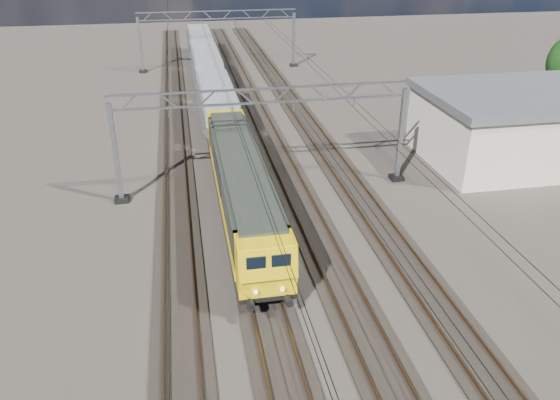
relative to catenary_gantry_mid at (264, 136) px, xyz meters
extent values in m
plane|color=black|center=(0.00, -4.00, -3.91)|extent=(160.00, 160.00, 0.00)
cube|color=black|center=(-6.00, -4.00, -3.85)|extent=(2.60, 140.00, 0.12)
cube|color=brown|center=(-6.72, -4.00, -3.69)|extent=(0.08, 140.00, 0.16)
cube|color=brown|center=(-5.28, -4.00, -3.69)|extent=(0.08, 140.00, 0.16)
cube|color=black|center=(-2.00, -4.00, -3.85)|extent=(2.60, 140.00, 0.12)
cube|color=brown|center=(-2.72, -4.00, -3.69)|extent=(0.08, 140.00, 0.16)
cube|color=brown|center=(-1.28, -4.00, -3.69)|extent=(0.08, 140.00, 0.16)
cube|color=black|center=(2.00, -4.00, -3.85)|extent=(2.60, 140.00, 0.12)
cube|color=brown|center=(1.28, -4.00, -3.69)|extent=(0.08, 140.00, 0.16)
cube|color=brown|center=(2.72, -4.00, -3.69)|extent=(0.08, 140.00, 0.16)
cube|color=black|center=(6.00, -4.00, -3.85)|extent=(2.60, 140.00, 0.12)
cube|color=brown|center=(5.28, -4.00, -3.69)|extent=(0.08, 140.00, 0.16)
cube|color=brown|center=(6.72, -4.00, -3.69)|extent=(0.08, 140.00, 0.16)
cube|color=gray|center=(-9.50, 0.00, -0.61)|extent=(0.30, 0.30, 6.60)
cube|color=gray|center=(9.50, 0.00, -0.61)|extent=(0.30, 0.30, 6.60)
cube|color=black|center=(-9.50, 0.00, -3.76)|extent=(0.90, 0.90, 0.30)
cube|color=black|center=(9.50, 0.00, -3.76)|extent=(0.90, 0.90, 0.30)
cube|color=gray|center=(0.00, 0.00, 3.14)|extent=(19.30, 0.18, 0.12)
cube|color=gray|center=(0.00, 0.00, 2.24)|extent=(19.30, 0.18, 0.12)
cube|color=gray|center=(-8.31, 0.00, 2.69)|extent=(1.03, 0.10, 0.94)
cube|color=gray|center=(-5.94, 0.00, 2.69)|extent=(1.03, 0.10, 0.94)
cube|color=gray|center=(-3.56, 0.00, 2.69)|extent=(1.03, 0.10, 0.94)
cube|color=gray|center=(-1.19, 0.00, 2.69)|extent=(1.03, 0.10, 0.94)
cube|color=gray|center=(1.19, 0.00, 2.69)|extent=(1.03, 0.10, 0.94)
cube|color=gray|center=(3.56, 0.00, 2.69)|extent=(1.03, 0.10, 0.94)
cube|color=gray|center=(5.94, 0.00, 2.69)|extent=(1.03, 0.10, 0.94)
cube|color=gray|center=(8.31, 0.00, 2.69)|extent=(1.03, 0.10, 0.94)
cube|color=gray|center=(-6.00, 0.00, 1.92)|extent=(0.06, 0.06, 0.65)
cube|color=gray|center=(-2.00, 0.00, 1.92)|extent=(0.06, 0.06, 0.65)
cube|color=gray|center=(2.00, 0.00, 1.92)|extent=(0.06, 0.06, 0.65)
cube|color=gray|center=(6.00, 0.00, 1.92)|extent=(0.06, 0.06, 0.65)
cube|color=gray|center=(-9.50, 36.00, -0.61)|extent=(0.30, 0.30, 6.60)
cube|color=gray|center=(9.50, 36.00, -0.61)|extent=(0.30, 0.30, 6.60)
cube|color=black|center=(-9.50, 36.00, -3.76)|extent=(0.90, 0.90, 0.30)
cube|color=black|center=(9.50, 36.00, -3.76)|extent=(0.90, 0.90, 0.30)
cube|color=gray|center=(0.00, 36.00, 3.14)|extent=(19.30, 0.18, 0.12)
cube|color=gray|center=(0.00, 36.00, 2.24)|extent=(19.30, 0.18, 0.12)
cube|color=gray|center=(-8.31, 36.00, 2.69)|extent=(1.03, 0.10, 0.94)
cube|color=gray|center=(-5.94, 36.00, 2.69)|extent=(1.03, 0.10, 0.94)
cube|color=gray|center=(-3.56, 36.00, 2.69)|extent=(1.03, 0.10, 0.94)
cube|color=gray|center=(-1.19, 36.00, 2.69)|extent=(1.03, 0.10, 0.94)
cube|color=gray|center=(1.19, 36.00, 2.69)|extent=(1.03, 0.10, 0.94)
cube|color=gray|center=(3.56, 36.00, 2.69)|extent=(1.03, 0.10, 0.94)
cube|color=gray|center=(5.94, 36.00, 2.69)|extent=(1.03, 0.10, 0.94)
cube|color=gray|center=(8.31, 36.00, 2.69)|extent=(1.03, 0.10, 0.94)
cube|color=gray|center=(-6.00, 36.00, 1.92)|extent=(0.06, 0.06, 0.65)
cube|color=gray|center=(-2.00, 36.00, 1.92)|extent=(0.06, 0.06, 0.65)
cube|color=gray|center=(2.00, 36.00, 1.92)|extent=(0.06, 0.06, 0.65)
cube|color=gray|center=(6.00, 36.00, 1.92)|extent=(0.06, 0.06, 0.65)
cylinder|color=black|center=(-6.00, 4.00, 1.59)|extent=(0.03, 140.00, 0.03)
cylinder|color=black|center=(-6.00, 4.00, 2.09)|extent=(0.03, 140.00, 0.03)
cylinder|color=black|center=(-2.00, 4.00, 1.59)|extent=(0.03, 140.00, 0.03)
cylinder|color=black|center=(-2.00, 4.00, 2.09)|extent=(0.03, 140.00, 0.03)
cylinder|color=black|center=(2.00, 4.00, 1.59)|extent=(0.03, 140.00, 0.03)
cylinder|color=black|center=(2.00, 4.00, 2.09)|extent=(0.03, 140.00, 0.03)
cylinder|color=black|center=(6.00, 4.00, 1.59)|extent=(0.03, 140.00, 0.03)
cylinder|color=black|center=(6.00, 4.00, 2.09)|extent=(0.03, 140.00, 0.03)
cube|color=black|center=(-2.00, -10.17, -3.16)|extent=(2.20, 3.60, 0.60)
cube|color=black|center=(-2.00, 2.83, -3.16)|extent=(2.20, 3.60, 0.60)
cube|color=black|center=(-2.00, -3.67, -2.78)|extent=(2.65, 20.00, 0.25)
cube|color=black|center=(-2.00, -3.67, -3.16)|extent=(2.20, 4.50, 0.75)
cube|color=#272D26|center=(-2.00, -3.67, -1.36)|extent=(2.65, 17.00, 2.60)
cube|color=yellow|center=(-3.34, -3.67, -2.36)|extent=(0.04, 17.00, 0.60)
cube|color=yellow|center=(-0.66, -3.67, -2.36)|extent=(0.04, 17.00, 0.60)
cube|color=black|center=(-3.35, -2.67, -1.01)|extent=(0.05, 5.00, 1.40)
cube|color=black|center=(-0.65, -2.67, -1.01)|extent=(0.05, 5.00, 1.40)
cube|color=#272D26|center=(-2.00, -3.67, 0.01)|extent=(2.25, 18.00, 0.15)
cube|color=yellow|center=(-2.00, -12.77, -1.36)|extent=(2.65, 1.80, 2.60)
cube|color=yellow|center=(-2.00, -13.72, -0.86)|extent=(2.60, 0.46, 1.52)
cube|color=black|center=(-2.55, -13.82, -0.76)|extent=(0.85, 0.08, 0.75)
cube|color=black|center=(-1.45, -13.82, -0.76)|extent=(0.85, 0.08, 0.75)
cylinder|color=black|center=(-2.85, -13.97, -2.76)|extent=(0.36, 0.50, 0.36)
cylinder|color=black|center=(-1.15, -13.97, -2.76)|extent=(0.36, 0.50, 0.36)
cylinder|color=white|center=(-2.60, -13.87, -2.16)|extent=(0.20, 0.08, 0.20)
cylinder|color=white|center=(-1.40, -13.87, -2.16)|extent=(0.20, 0.08, 0.20)
cube|color=yellow|center=(-2.00, 5.43, -1.36)|extent=(2.65, 1.80, 2.60)
cube|color=yellow|center=(-2.00, 6.38, -0.86)|extent=(2.60, 0.46, 1.52)
cube|color=black|center=(-2.55, 6.48, -0.76)|extent=(0.85, 0.08, 0.75)
cube|color=black|center=(-1.45, 6.48, -0.76)|extent=(0.85, 0.08, 0.75)
cylinder|color=black|center=(-2.85, 6.63, -2.76)|extent=(0.36, 0.50, 0.36)
cylinder|color=black|center=(-1.15, 6.63, -2.76)|extent=(0.36, 0.50, 0.36)
cylinder|color=white|center=(-2.60, 6.53, -2.16)|extent=(0.20, 0.08, 0.20)
cylinder|color=white|center=(-1.40, 6.53, -2.16)|extent=(0.20, 0.08, 0.20)
cube|color=black|center=(-2.00, 9.53, -3.19)|extent=(2.20, 2.60, 0.55)
cube|color=black|center=(-2.00, 18.53, -3.19)|extent=(2.20, 2.60, 0.55)
cube|color=black|center=(-2.00, 14.03, -2.83)|extent=(2.40, 13.00, 0.20)
cube|color=slate|center=(-2.00, 14.03, -1.11)|extent=(2.80, 12.00, 1.80)
cube|color=#4B4F53|center=(-2.95, 14.03, -2.36)|extent=(1.48, 12.00, 1.36)
cube|color=#4B4F53|center=(-1.05, 14.03, -2.36)|extent=(1.48, 12.00, 1.36)
cube|color=yellow|center=(-3.42, 11.03, -1.01)|extent=(0.04, 1.20, 0.50)
cube|color=black|center=(-2.00, 23.73, -3.19)|extent=(2.20, 2.60, 0.55)
cube|color=black|center=(-2.00, 32.73, -3.19)|extent=(2.20, 2.60, 0.55)
cube|color=black|center=(-2.00, 28.23, -2.83)|extent=(2.40, 13.00, 0.20)
cube|color=slate|center=(-2.00, 28.23, -1.11)|extent=(2.80, 12.00, 1.80)
cube|color=#4B4F53|center=(-2.95, 28.23, -2.36)|extent=(1.48, 12.00, 1.36)
cube|color=#4B4F53|center=(-1.05, 28.23, -2.36)|extent=(1.48, 12.00, 1.36)
cube|color=yellow|center=(-3.42, 25.23, -1.01)|extent=(0.04, 1.20, 0.50)
cube|color=black|center=(-2.00, 37.93, -3.19)|extent=(2.20, 2.60, 0.55)
cube|color=black|center=(-2.00, 46.93, -3.19)|extent=(2.20, 2.60, 0.55)
cube|color=black|center=(-2.00, 42.43, -2.83)|extent=(2.40, 13.00, 0.20)
cube|color=slate|center=(-2.00, 42.43, -1.11)|extent=(2.80, 12.00, 1.80)
cube|color=#4B4F53|center=(-2.95, 42.43, -2.36)|extent=(1.48, 12.00, 1.36)
cube|color=#4B4F53|center=(-1.05, 42.43, -2.36)|extent=(1.48, 12.00, 1.36)
cube|color=yellow|center=(-3.42, 39.43, -1.01)|extent=(0.04, 1.20, 0.50)
cube|color=silver|center=(22.00, 2.00, -1.51)|extent=(18.00, 10.00, 4.80)
cube|color=slate|center=(22.00, 2.00, 1.19)|extent=(18.60, 10.60, 0.60)
camera|label=1|loc=(-5.12, -33.36, 12.23)|focal=35.00mm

